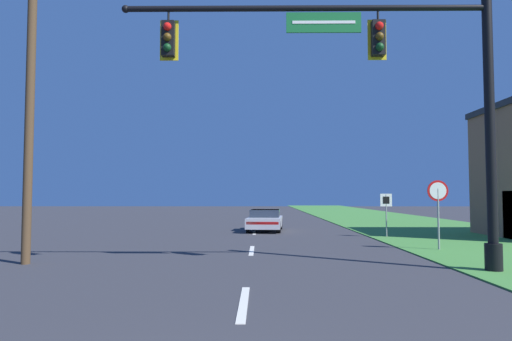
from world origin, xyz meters
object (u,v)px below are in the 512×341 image
Objects in this scene: utility_pole_near at (30,99)px; stop_sign at (438,199)px; route_sign_post at (386,205)px; car_ahead at (265,220)px; signal_mast at (397,89)px.

stop_sign is at bearing 14.22° from utility_pole_near.
route_sign_post is 0.22× the size of utility_pole_near.
utility_pole_near is at bearing -119.85° from car_ahead.
signal_mast is 10.56m from route_sign_post.
signal_mast is at bearing -103.55° from route_sign_post.
utility_pole_near is at bearing -165.78° from stop_sign.
utility_pole_near reaches higher than signal_mast.
route_sign_post is 15.73m from utility_pole_near.
route_sign_post is at bearing 33.45° from utility_pole_near.
utility_pole_near is at bearing -146.55° from route_sign_post.
stop_sign is 14.05m from utility_pole_near.
signal_mast reaches higher than stop_sign.
stop_sign is at bearing -55.43° from car_ahead.
route_sign_post is at bearing 95.42° from stop_sign.
signal_mast reaches higher than car_ahead.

